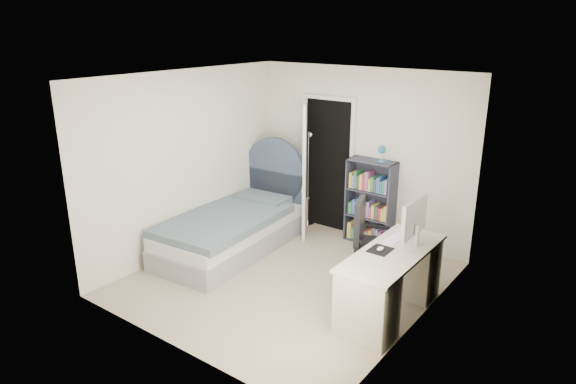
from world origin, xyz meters
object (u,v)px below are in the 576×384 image
Objects in this scene: nightstand at (293,203)px; desk at (392,280)px; floor_lamp at (309,188)px; bookcase at (371,206)px; office_chair at (369,239)px; bed at (235,227)px.

desk is at bearing -31.92° from nightstand.
bookcase is (1.11, -0.03, -0.06)m from floor_lamp.
bookcase is 1.36× the size of office_chair.
bed reaches higher than desk.
office_chair is at bearing 138.20° from desk.
bookcase is at bearing 124.68° from desk.
bed is 4.46× the size of nightstand.
office_chair is at bearing -28.63° from nightstand.
bookcase reaches higher than office_chair.
office_chair reaches higher than nightstand.
desk is (2.54, -0.27, 0.09)m from bed.
bookcase reaches higher than desk.
desk is (1.11, -1.61, -0.15)m from bookcase.
office_chair is (2.01, 0.21, 0.27)m from bed.
floor_lamp is (0.21, 0.13, 0.27)m from nightstand.
bookcase is 1.27m from office_chair.
office_chair is at bearing -62.97° from bookcase.
bookcase is 0.95× the size of desk.
bed is 2.56m from desk.
desk is at bearing -41.80° from office_chair.
nightstand is at bearing 84.58° from bed.
nightstand is 0.35× the size of floor_lamp.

